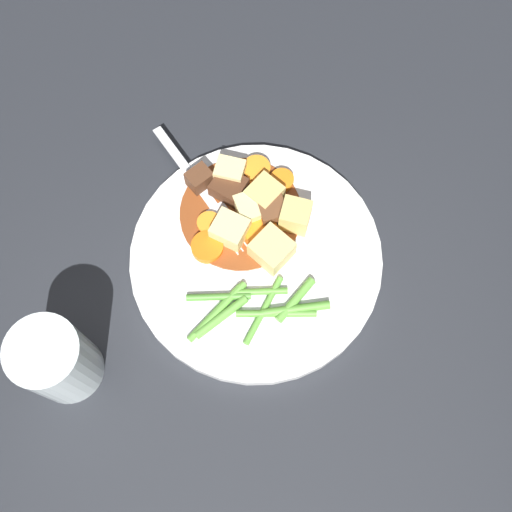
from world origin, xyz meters
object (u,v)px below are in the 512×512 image
object	(u,v)px
water_glass	(56,361)
meat_chunk_0	(229,187)
dinner_plate	(256,258)
carrot_slice_1	(256,170)
carrot_slice_3	(245,189)
meat_chunk_1	(200,179)
carrot_slice_0	(261,233)
potato_chunk_3	(272,250)
potato_chunk_2	(230,173)
potato_chunk_1	(264,195)
carrot_slice_5	(207,247)
meat_chunk_2	(272,212)
carrot_slice_2	(282,181)
potato_chunk_5	(251,209)
carrot_slice_4	(209,224)
fork	(203,192)
potato_chunk_0	(230,230)
potato_chunk_4	(295,216)

from	to	relation	value
water_glass	meat_chunk_0	bearing A→B (deg)	-46.79
dinner_plate	carrot_slice_1	bearing A→B (deg)	-7.45
carrot_slice_3	meat_chunk_1	size ratio (longest dim) A/B	1.39
dinner_plate	water_glass	xyz separation A→B (m)	(-0.09, 0.20, 0.04)
carrot_slice_0	potato_chunk_3	distance (m)	0.02
potato_chunk_2	potato_chunk_1	bearing A→B (deg)	-131.51
carrot_slice_5	meat_chunk_2	world-z (taller)	meat_chunk_2
dinner_plate	carrot_slice_2	bearing A→B (deg)	-25.43
carrot_slice_2	meat_chunk_0	distance (m)	0.06
carrot_slice_0	potato_chunk_5	size ratio (longest dim) A/B	1.12
potato_chunk_2	potato_chunk_5	bearing A→B (deg)	-158.71
potato_chunk_5	meat_chunk_0	bearing A→B (deg)	35.91
carrot_slice_4	fork	size ratio (longest dim) A/B	0.16
potato_chunk_5	meat_chunk_2	size ratio (longest dim) A/B	1.17
potato_chunk_2	potato_chunk_3	world-z (taller)	same
dinner_plate	carrot_slice_1	world-z (taller)	carrot_slice_1
potato_chunk_3	potato_chunk_5	size ratio (longest dim) A/B	1.15
carrot_slice_1	carrot_slice_2	world-z (taller)	carrot_slice_1
potato_chunk_1	carrot_slice_2	bearing A→B (deg)	-50.62
carrot_slice_2	potato_chunk_2	world-z (taller)	potato_chunk_2
carrot_slice_0	meat_chunk_0	distance (m)	0.06
carrot_slice_1	potato_chunk_0	bearing A→B (deg)	152.32
dinner_plate	potato_chunk_4	size ratio (longest dim) A/B	8.20
meat_chunk_1	meat_chunk_2	distance (m)	0.09
potato_chunk_2	meat_chunk_1	size ratio (longest dim) A/B	1.20
potato_chunk_0	potato_chunk_4	bearing A→B (deg)	-84.91
meat_chunk_0	potato_chunk_2	bearing A→B (deg)	-11.34
dinner_plate	meat_chunk_1	bearing A→B (deg)	28.91
potato_chunk_0	potato_chunk_1	size ratio (longest dim) A/B	1.04
potato_chunk_4	meat_chunk_0	distance (m)	0.08
carrot_slice_0	potato_chunk_0	size ratio (longest dim) A/B	1.04
carrot_slice_4	potato_chunk_4	size ratio (longest dim) A/B	0.79
potato_chunk_4	meat_chunk_2	distance (m)	0.02
potato_chunk_3	meat_chunk_1	bearing A→B (deg)	36.23
carrot_slice_2	potato_chunk_2	bearing A→B (deg)	77.54
dinner_plate	meat_chunk_2	size ratio (longest dim) A/B	9.75
carrot_slice_5	water_glass	distance (m)	0.18
carrot_slice_4	meat_chunk_1	bearing A→B (deg)	5.64
potato_chunk_3	potato_chunk_5	world-z (taller)	potato_chunk_3
carrot_slice_1	meat_chunk_2	bearing A→B (deg)	-169.63
carrot_slice_1	meat_chunk_0	bearing A→B (deg)	121.21
carrot_slice_1	meat_chunk_0	distance (m)	0.04
carrot_slice_3	carrot_slice_1	bearing A→B (deg)	-36.29
dinner_plate	carrot_slice_0	world-z (taller)	carrot_slice_0
potato_chunk_3	carrot_slice_5	bearing A→B (deg)	77.61
potato_chunk_2	meat_chunk_2	world-z (taller)	potato_chunk_2
potato_chunk_2	fork	distance (m)	0.04
carrot_slice_2	potato_chunk_2	distance (m)	0.06
carrot_slice_3	fork	world-z (taller)	carrot_slice_3
carrot_slice_3	fork	size ratio (longest dim) A/B	0.21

